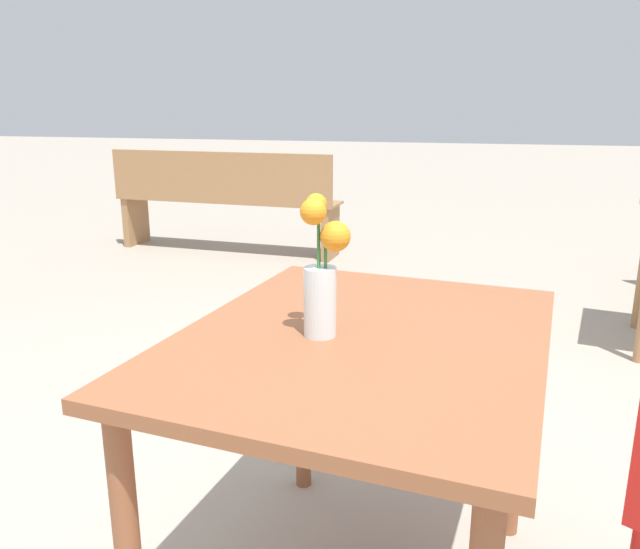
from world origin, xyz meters
TOP-DOWN VIEW (x-y plane):
  - table_front at (0.00, 0.00)m, footprint 0.87×1.05m
  - flower_vase at (-0.08, -0.04)m, footprint 0.10×0.10m
  - bench_middle at (-1.92, 3.50)m, footprint 1.96×0.43m

SIDE VIEW (x-z plane):
  - bench_middle at x=-1.92m, z-range 0.05..0.90m
  - table_front at x=0.00m, z-range 0.26..0.99m
  - flower_vase at x=-0.08m, z-range 0.70..1.01m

